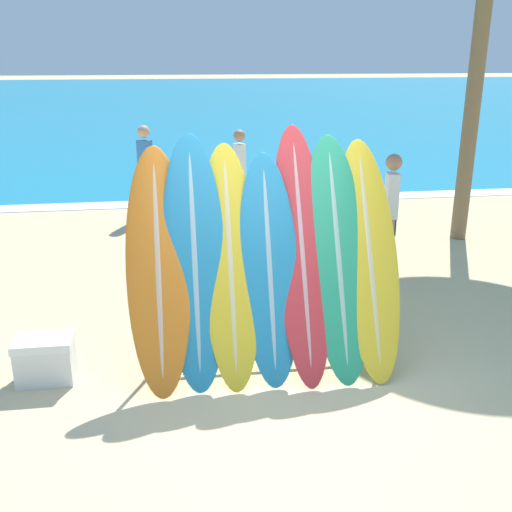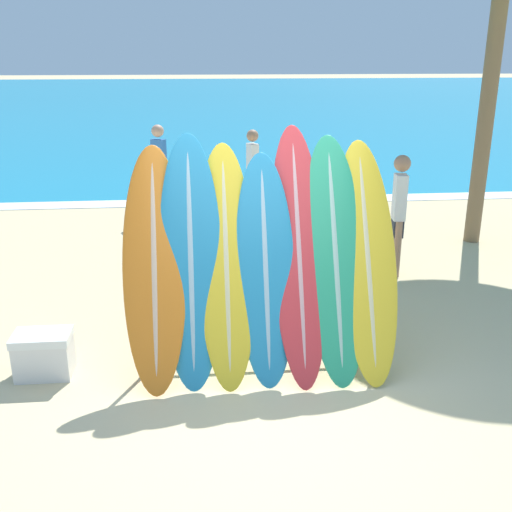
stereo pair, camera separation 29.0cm
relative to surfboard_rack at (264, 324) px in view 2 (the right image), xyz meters
name	(u,v)px [view 2 (the right image)]	position (x,y,z in m)	size (l,w,h in m)	color
ground_plane	(272,394)	(0.02, -0.48, -0.47)	(160.00, 160.00, 0.00)	#CCB789
ocean_water	(206,98)	(0.02, 36.18, -0.47)	(120.00, 60.00, 0.01)	teal
surfboard_rack	(264,324)	(0.00, 0.00, 0.00)	(2.33, 0.04, 0.87)	gray
surfboard_slot_0	(154,267)	(-1.01, 0.06, 0.59)	(0.58, 1.09, 2.13)	orange
surfboard_slot_1	(191,260)	(-0.67, 0.09, 0.64)	(0.58, 0.99, 2.23)	teal
surfboard_slot_2	(226,264)	(-0.35, 0.07, 0.59)	(0.54, 1.05, 2.13)	yellow
surfboard_slot_3	(265,268)	(0.02, 0.04, 0.55)	(0.56, 0.95, 2.05)	teal
surfboard_slot_4	(299,253)	(0.34, 0.12, 0.67)	(0.52, 1.23, 2.28)	red
surfboard_slot_5	(335,258)	(0.68, 0.09, 0.62)	(0.58, 1.17, 2.19)	#289E70
surfboard_slot_6	(367,259)	(0.99, 0.08, 0.60)	(0.56, 1.19, 2.14)	yellow
person_near_water	(292,196)	(0.84, 3.68, 0.39)	(0.21, 0.26, 1.58)	tan
person_mid_beach	(159,167)	(-1.30, 5.95, 0.45)	(0.29, 0.26, 1.69)	tan
person_far_left	(253,170)	(0.40, 5.67, 0.41)	(0.22, 0.27, 1.62)	#A87A5B
person_far_right	(399,211)	(2.09, 2.44, 0.43)	(0.22, 0.28, 1.66)	#A87A5B
cooler_box	(44,354)	(-2.10, 0.08, -0.25)	(0.53, 0.36, 0.44)	silver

